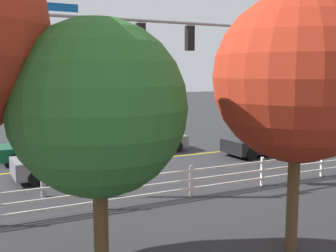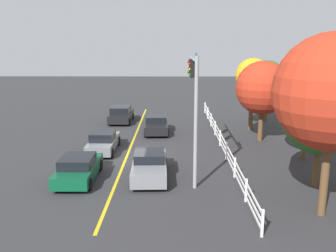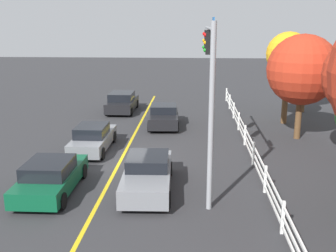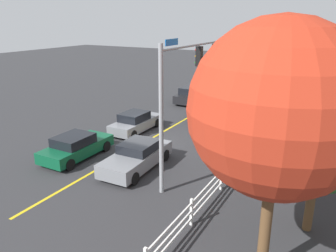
# 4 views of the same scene
# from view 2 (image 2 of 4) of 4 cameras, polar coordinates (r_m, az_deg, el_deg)

# --- Properties ---
(ground_plane) EXTENTS (120.00, 120.00, 0.00)m
(ground_plane) POSITION_cam_2_polar(r_m,az_deg,el_deg) (24.38, -6.51, -4.92)
(ground_plane) COLOR #2D2D30
(lane_center_stripe) EXTENTS (28.00, 0.16, 0.01)m
(lane_center_stripe) POSITION_cam_2_polar(r_m,az_deg,el_deg) (28.19, -5.50, -2.45)
(lane_center_stripe) COLOR gold
(lane_center_stripe) RESTS_ON ground_plane
(signal_assembly) EXTENTS (8.10, 0.38, 6.88)m
(signal_assembly) POSITION_cam_2_polar(r_m,az_deg,el_deg) (20.63, 3.98, 5.79)
(signal_assembly) COLOR gray
(signal_assembly) RESTS_ON ground_plane
(car_0) EXTENTS (4.47, 1.81, 1.43)m
(car_0) POSITION_cam_2_polar(r_m,az_deg,el_deg) (25.89, -10.00, -2.41)
(car_0) COLOR slate
(car_0) RESTS_ON ground_plane
(car_1) EXTENTS (4.82, 2.10, 1.42)m
(car_1) POSITION_cam_2_polar(r_m,az_deg,el_deg) (20.72, -2.89, -6.10)
(car_1) COLOR slate
(car_1) RESTS_ON ground_plane
(car_2) EXTENTS (4.43, 2.05, 1.54)m
(car_2) POSITION_cam_2_polar(r_m,az_deg,el_deg) (35.16, -7.31, 1.80)
(car_2) COLOR black
(car_2) RESTS_ON ground_plane
(car_3) EXTENTS (4.17, 2.13, 1.43)m
(car_3) POSITION_cam_2_polar(r_m,az_deg,el_deg) (30.69, -1.87, 0.18)
(car_3) COLOR black
(car_3) RESTS_ON ground_plane
(car_4) EXTENTS (4.48, 2.02, 1.39)m
(car_4) POSITION_cam_2_polar(r_m,az_deg,el_deg) (20.82, -13.73, -6.39)
(car_4) COLOR #0C4C2D
(car_4) RESTS_ON ground_plane
(white_rail_fence) EXTENTS (26.10, 0.10, 1.15)m
(white_rail_fence) POSITION_cam_2_polar(r_m,az_deg,el_deg) (27.13, 8.10, -1.81)
(white_rail_fence) COLOR white
(white_rail_fence) RESTS_ON ground_plane
(tree_0) EXTENTS (4.13, 4.13, 6.43)m
(tree_0) POSITION_cam_2_polar(r_m,az_deg,el_deg) (24.60, 21.02, 4.88)
(tree_0) COLOR brown
(tree_0) RESTS_ON ground_plane
(tree_1) EXTENTS (2.93, 2.93, 6.15)m
(tree_1) POSITION_cam_2_polar(r_m,az_deg,el_deg) (32.13, 13.04, 7.55)
(tree_1) COLOR brown
(tree_1) RESTS_ON ground_plane
(tree_2) EXTENTS (4.05, 4.05, 6.11)m
(tree_2) POSITION_cam_2_polar(r_m,az_deg,el_deg) (28.54, 14.49, 5.73)
(tree_2) COLOR brown
(tree_2) RESTS_ON ground_plane
(tree_3) EXTENTS (3.89, 3.89, 5.69)m
(tree_3) POSITION_cam_2_polar(r_m,az_deg,el_deg) (20.02, 22.67, 1.28)
(tree_3) COLOR brown
(tree_3) RESTS_ON ground_plane
(tree_4) EXTENTS (2.94, 2.94, 5.83)m
(tree_4) POSITION_cam_2_polar(r_m,az_deg,el_deg) (36.26, 15.16, 7.48)
(tree_4) COLOR brown
(tree_4) RESTS_ON ground_plane
(tree_5) EXTENTS (4.91, 4.91, 7.88)m
(tree_5) POSITION_cam_2_polar(r_m,az_deg,el_deg) (16.45, 24.26, 4.77)
(tree_5) COLOR brown
(tree_5) RESTS_ON ground_plane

